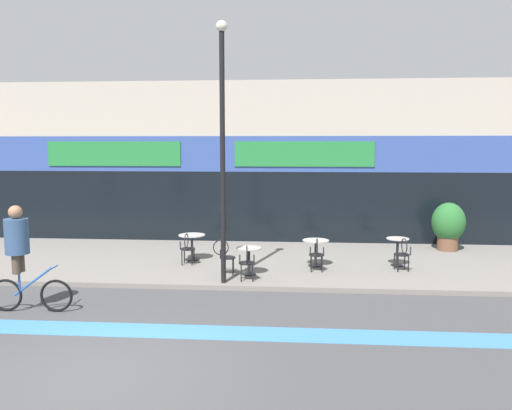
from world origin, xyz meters
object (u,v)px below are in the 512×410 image
Objects in this scene: bistro_table_0 at (192,242)px; cafe_chair_1_near at (247,260)px; cafe_chair_0_near at (187,247)px; cafe_chair_2_near at (317,252)px; bistro_table_2 at (316,247)px; lamp_post at (222,138)px; bistro_table_3 at (397,246)px; cyclist_1 at (20,249)px; cafe_chair_1_side at (225,254)px; planter_pot at (448,225)px; cafe_chair_3_near at (403,252)px; bistro_table_1 at (249,255)px.

cafe_chair_1_near is at bearing -50.14° from bistro_table_0.
cafe_chair_0_near and cafe_chair_2_near have the same top height.
bistro_table_2 is at bearing -0.30° from cafe_chair_2_near.
cafe_chair_1_near is 0.15× the size of lamp_post.
lamp_post is (-0.55, -0.18, 2.95)m from cafe_chair_1_near.
bistro_table_3 is 4.39m from cafe_chair_1_near.
cafe_chair_1_near is 5.01m from cyclist_1.
cafe_chair_1_side is 4.79m from cyclist_1.
planter_pot is at bearing -70.52° from cafe_chair_0_near.
cafe_chair_0_near is 0.15× the size of lamp_post.
bistro_table_2 is 4.16m from lamp_post.
cafe_chair_0_near is 1.48m from cafe_chair_1_side.
cafe_chair_3_near is at bearing -8.88° from bistro_table_0.
cafe_chair_1_side is at bearing -164.72° from bistro_table_3.
planter_pot is at bearing -54.74° from cafe_chair_2_near.
cafe_chair_3_near is at bearing -89.06° from bistro_table_3.
bistro_table_1 is at bearing -149.97° from planter_pot.
lamp_post is at bearing -88.10° from cafe_chair_1_side.
cafe_chair_1_side is at bearing 39.66° from cafe_chair_1_near.
bistro_table_2 is at bearing -150.40° from planter_pot.
cafe_chair_3_near is at bearing -10.63° from bistro_table_2.
cafe_chair_1_near is at bearing 24.36° from cyclist_1.
cyclist_1 reaches higher than cafe_chair_0_near.
lamp_post is (-6.51, -4.25, 2.66)m from planter_pot.
bistro_table_3 is at bearing -132.26° from planter_pot.
cafe_chair_1_side is at bearing -156.01° from bistro_table_2.
cafe_chair_1_near is at bearing -135.99° from bistro_table_2.
bistro_table_0 is 5.84m from cafe_chair_3_near.
planter_pot reaches higher than cafe_chair_0_near.
planter_pot is (7.76, 2.55, 0.30)m from cafe_chair_0_near.
cafe_chair_3_near is (4.61, 0.63, 0.00)m from cafe_chair_1_side.
bistro_table_3 is at bearing 23.76° from cyclist_1.
bistro_table_3 is 0.85× the size of cafe_chair_1_near.
bistro_table_2 is 0.12× the size of lamp_post.
lamp_post is at bearing 101.89° from cafe_chair_1_near.
planter_pot is 0.68× the size of cyclist_1.
bistro_table_2 is 0.94× the size of bistro_table_3.
cafe_chair_2_near and cafe_chair_3_near have the same top height.
planter_pot is (4.24, 2.41, 0.29)m from bistro_table_2.
bistro_table_3 is 0.85× the size of cafe_chair_2_near.
bistro_table_3 is at bearing 24.45° from lamp_post.
bistro_table_3 reaches higher than bistro_table_1.
bistro_table_1 is 0.63m from cafe_chair_1_near.
cafe_chair_3_near is at bearing -85.14° from cafe_chair_2_near.
cafe_chair_1_side is 1.00× the size of cafe_chair_3_near.
cyclist_1 is at bearing 104.67° from cafe_chair_3_near.
cafe_chair_1_near is (1.80, -1.53, 0.00)m from cafe_chair_0_near.
cyclist_1 is (-10.40, -6.30, 0.38)m from planter_pot.
bistro_table_2 is 0.80× the size of cafe_chair_3_near.
cafe_chair_0_near is (-5.76, -0.35, -0.02)m from bistro_table_3.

